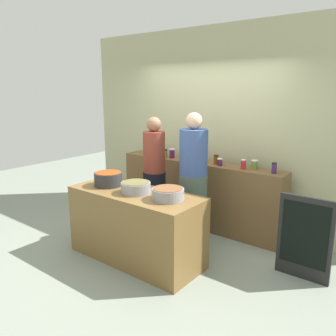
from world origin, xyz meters
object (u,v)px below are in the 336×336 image
(preserve_jar_4, at_px, (198,158))
(cooking_pot_center, at_px, (136,187))
(preserve_jar_8, at_px, (255,165))
(preserve_jar_6, at_px, (220,162))
(preserve_jar_5, at_px, (216,160))
(cook_in_cap, at_px, (193,186))
(preserve_jar_0, at_px, (157,152))
(preserve_jar_7, at_px, (243,164))
(chalkboard_sign, at_px, (304,238))
(cooking_pot_right, at_px, (168,194))
(cook_with_tongs, at_px, (154,182))
(cooking_pot_left, at_px, (108,179))
(preserve_jar_9, at_px, (274,168))
(preserve_jar_2, at_px, (172,153))
(preserve_jar_3, at_px, (183,156))
(preserve_jar_1, at_px, (165,153))

(preserve_jar_4, height_order, cooking_pot_center, preserve_jar_4)
(preserve_jar_8, bearing_deg, preserve_jar_6, -169.33)
(preserve_jar_5, height_order, cook_in_cap, cook_in_cap)
(preserve_jar_0, height_order, preserve_jar_7, preserve_jar_7)
(chalkboard_sign, bearing_deg, preserve_jar_5, 157.65)
(cooking_pot_right, relative_size, chalkboard_sign, 0.38)
(cooking_pot_right, distance_m, cook_with_tongs, 1.08)
(cooking_pot_left, xyz_separation_m, cook_in_cap, (0.77, 0.80, -0.15))
(preserve_jar_8, bearing_deg, cooking_pot_right, -105.52)
(cooking_pot_center, distance_m, cooking_pot_right, 0.46)
(cooking_pot_left, relative_size, cook_with_tongs, 0.21)
(preserve_jar_5, relative_size, preserve_jar_9, 0.94)
(cooking_pot_left, bearing_deg, preserve_jar_4, 69.99)
(preserve_jar_7, bearing_deg, cooking_pot_left, -131.92)
(preserve_jar_2, relative_size, preserve_jar_3, 1.29)
(preserve_jar_2, xyz_separation_m, preserve_jar_4, (0.50, -0.02, -0.01))
(preserve_jar_9, relative_size, cooking_pot_center, 0.40)
(preserve_jar_4, distance_m, cooking_pot_right, 1.42)
(preserve_jar_7, height_order, preserve_jar_8, preserve_jar_7)
(preserve_jar_3, distance_m, preserve_jar_5, 0.56)
(preserve_jar_2, height_order, preserve_jar_8, preserve_jar_2)
(preserve_jar_7, bearing_deg, cooking_pot_right, -101.15)
(preserve_jar_3, bearing_deg, cooking_pot_center, -78.02)
(cook_in_cap, bearing_deg, preserve_jar_4, 116.73)
(preserve_jar_8, distance_m, preserve_jar_9, 0.30)
(preserve_jar_4, height_order, preserve_jar_9, preserve_jar_9)
(preserve_jar_1, distance_m, chalkboard_sign, 2.51)
(preserve_jar_8, xyz_separation_m, cooking_pot_center, (-0.86, -1.45, -0.14))
(preserve_jar_7, distance_m, cooking_pot_left, 1.83)
(preserve_jar_1, height_order, preserve_jar_4, preserve_jar_4)
(preserve_jar_3, bearing_deg, preserve_jar_1, -175.81)
(preserve_jar_3, height_order, preserve_jar_5, preserve_jar_5)
(preserve_jar_1, height_order, preserve_jar_5, same)
(preserve_jar_2, height_order, cooking_pot_right, preserve_jar_2)
(preserve_jar_5, bearing_deg, cooking_pot_right, -82.21)
(cook_with_tongs, height_order, chalkboard_sign, cook_with_tongs)
(preserve_jar_2, height_order, cooking_pot_left, preserve_jar_2)
(cooking_pot_left, bearing_deg, preserve_jar_2, 90.50)
(preserve_jar_8, relative_size, cooking_pot_right, 0.35)
(preserve_jar_0, xyz_separation_m, cooking_pot_left, (0.32, -1.39, -0.11))
(preserve_jar_4, height_order, cook_with_tongs, cook_with_tongs)
(preserve_jar_3, bearing_deg, preserve_jar_0, 177.63)
(preserve_jar_8, bearing_deg, preserve_jar_9, -10.39)
(preserve_jar_7, xyz_separation_m, chalkboard_sign, (1.03, -0.56, -0.60))
(preserve_jar_3, xyz_separation_m, cook_with_tongs, (-0.04, -0.64, -0.29))
(preserve_jar_8, xyz_separation_m, cook_in_cap, (-0.58, -0.63, -0.26))
(preserve_jar_6, bearing_deg, chalkboard_sign, -21.45)
(preserve_jar_0, height_order, preserve_jar_8, preserve_jar_8)
(preserve_jar_0, relative_size, cook_with_tongs, 0.06)
(cooking_pot_left, height_order, cooking_pot_right, cooking_pot_left)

